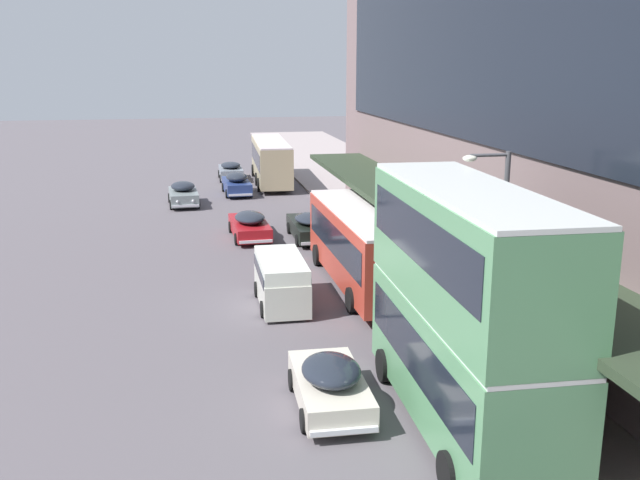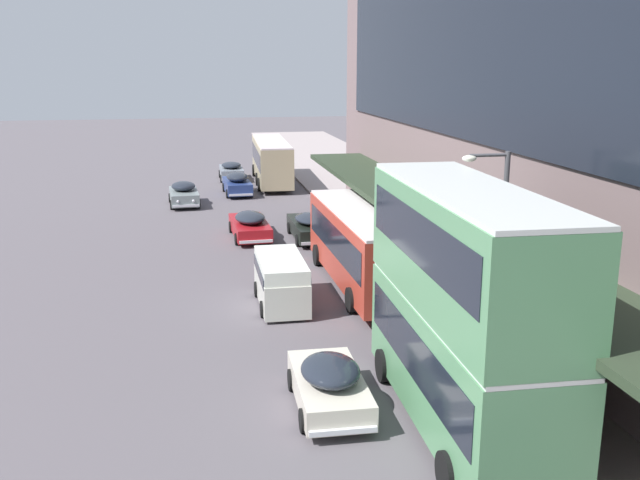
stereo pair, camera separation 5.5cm
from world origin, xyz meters
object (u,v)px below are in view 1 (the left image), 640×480
at_px(transit_bus_kerbside_rear, 465,303).
at_px(transit_bus_kerbside_far, 361,243).
at_px(sedan_oncoming_rear, 183,194).
at_px(sedan_lead_near, 231,171).
at_px(vw_van, 281,278).
at_px(sedan_second_mid, 330,383).
at_px(sedan_oncoming_front, 309,226).
at_px(transit_bus_kerbside_front, 271,159).
at_px(sedan_trailing_mid, 237,184).
at_px(sedan_lead_mid, 250,225).
at_px(street_lamp, 497,244).
at_px(pedestrian_at_kerb, 593,410).

bearing_deg(transit_bus_kerbside_rear, transit_bus_kerbside_far, 88.08).
xyz_separation_m(transit_bus_kerbside_rear, sedan_oncoming_rear, (-7.05, 32.24, -2.69)).
height_order(sedan_lead_near, vw_van, vw_van).
relative_size(sedan_second_mid, sedan_oncoming_front, 0.86).
relative_size(transit_bus_kerbside_front, sedan_trailing_mid, 2.42).
distance_m(sedan_trailing_mid, sedan_oncoming_front, 14.72).
relative_size(transit_bus_kerbside_rear, vw_van, 2.01).
distance_m(sedan_lead_mid, sedan_second_mid, 20.39).
distance_m(transit_bus_kerbside_far, sedan_lead_near, 30.25).
xyz_separation_m(sedan_lead_near, street_lamp, (5.54, -39.18, 3.32)).
relative_size(sedan_trailing_mid, sedan_lead_near, 1.06).
bearing_deg(sedan_lead_near, sedan_oncoming_front, -82.44).
relative_size(transit_bus_kerbside_far, sedan_second_mid, 2.46).
bearing_deg(sedan_oncoming_front, transit_bus_kerbside_rear, -89.07).
bearing_deg(sedan_second_mid, pedestrian_at_kerb, -31.48).
xyz_separation_m(pedestrian_at_kerb, street_lamp, (-0.31, 5.21, 2.89)).
bearing_deg(transit_bus_kerbside_rear, pedestrian_at_kerb, -34.85).
height_order(sedan_lead_mid, sedan_trailing_mid, sedan_trailing_mid).
height_order(transit_bus_kerbside_rear, sedan_oncoming_front, transit_bus_kerbside_rear).
bearing_deg(sedan_oncoming_front, sedan_lead_mid, 164.22).
relative_size(transit_bus_kerbside_far, vw_van, 2.31).
xyz_separation_m(transit_bus_kerbside_front, sedan_trailing_mid, (-3.08, -4.55, -1.16)).
height_order(sedan_oncoming_rear, sedan_lead_near, sedan_oncoming_rear).
xyz_separation_m(transit_bus_kerbside_rear, sedan_oncoming_front, (-0.34, 21.19, -2.74)).
bearing_deg(vw_van, sedan_trailing_mid, 89.77).
xyz_separation_m(transit_bus_kerbside_far, pedestrian_at_kerb, (2.26, -14.38, -0.73)).
distance_m(transit_bus_kerbside_rear, vw_van, 11.45).
bearing_deg(sedan_oncoming_front, street_lamp, -81.36).
bearing_deg(transit_bus_kerbside_far, pedestrian_at_kerb, -81.07).
bearing_deg(sedan_second_mid, vw_van, 91.03).
height_order(sedan_second_mid, street_lamp, street_lamp).
xyz_separation_m(transit_bus_kerbside_rear, sedan_trailing_mid, (-3.19, 35.64, -2.67)).
height_order(sedan_second_mid, pedestrian_at_kerb, pedestrian_at_kerb).
distance_m(sedan_lead_near, pedestrian_at_kerb, 44.78).
height_order(transit_bus_kerbside_front, sedan_trailing_mid, transit_bus_kerbside_front).
relative_size(transit_bus_kerbside_far, sedan_trailing_mid, 2.21).
relative_size(vw_van, street_lamp, 0.68).
height_order(sedan_lead_near, pedestrian_at_kerb, pedestrian_at_kerb).
height_order(transit_bus_kerbside_front, sedan_oncoming_front, transit_bus_kerbside_front).
relative_size(sedan_lead_near, vw_van, 0.99).
height_order(sedan_trailing_mid, sedan_oncoming_front, sedan_trailing_mid).
xyz_separation_m(sedan_second_mid, sedan_oncoming_rear, (-3.92, 30.55, 0.03)).
xyz_separation_m(sedan_second_mid, street_lamp, (5.49, 1.66, 3.32)).
relative_size(sedan_lead_mid, sedan_oncoming_front, 1.01).
xyz_separation_m(sedan_lead_mid, street_lamp, (5.86, -18.73, 3.34)).
distance_m(transit_bus_kerbside_far, sedan_trailing_mid, 23.43).
relative_size(transit_bus_kerbside_rear, street_lamp, 1.37).
height_order(transit_bus_kerbside_far, sedan_oncoming_rear, transit_bus_kerbside_far).
relative_size(sedan_lead_mid, vw_van, 1.11).
xyz_separation_m(sedan_oncoming_rear, vw_van, (3.76, -21.53, 0.32)).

